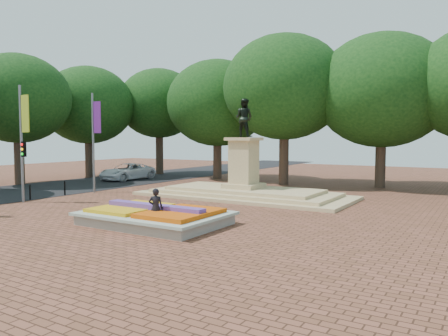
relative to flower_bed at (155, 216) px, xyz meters
name	(u,v)px	position (x,y,z in m)	size (l,w,h in m)	color
ground	(166,216)	(-1.03, 2.00, -0.38)	(90.00, 90.00, 0.00)	brown
asphalt_street	(56,188)	(-16.03, 7.00, -0.37)	(9.00, 90.00, 0.02)	black
flower_bed	(155,216)	(0.00, 0.00, 0.00)	(6.30, 4.30, 0.91)	gray
monument	(244,184)	(-1.03, 10.00, 0.50)	(14.00, 6.00, 6.40)	tan
tree_row_back	(329,103)	(1.31, 20.00, 6.29)	(44.80, 8.80, 10.43)	#3B2D20
tree_row_street	(15,107)	(-20.53, 6.67, 6.01)	(8.40, 25.40, 9.98)	#3B2D20
banner_poles	(18,138)	(-11.10, 0.69, 3.50)	(0.88, 11.17, 7.00)	slate
bollard_row	(10,194)	(-11.73, 0.50, 0.15)	(0.12, 13.12, 0.98)	black
van	(127,172)	(-15.79, 14.50, 0.38)	(2.52, 5.45, 1.52)	white
pedestrian	(156,208)	(0.45, -0.49, 0.48)	(0.62, 0.41, 1.71)	black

